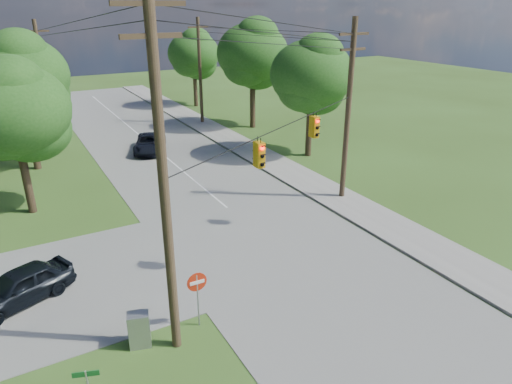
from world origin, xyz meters
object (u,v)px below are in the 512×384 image
pole_sw (163,179)px  do_not_enter_sign (197,287)px  car_main_north (150,143)px  pole_north_w (45,82)px  control_cabinet (139,330)px  pole_ne (348,110)px  car_cross_dark (20,286)px  pole_north_e (200,71)px

pole_sw → do_not_enter_sign: size_ratio=5.31×
pole_sw → car_main_north: 24.07m
pole_north_w → car_main_north: bearing=-47.3°
control_cabinet → do_not_enter_sign: do_not_enter_sign is taller
pole_ne → do_not_enter_sign: pole_ne is taller
pole_sw → control_cabinet: 5.71m
car_cross_dark → do_not_enter_sign: (5.65, -4.78, 0.91)m
control_cabinet → pole_sw: bearing=-12.1°
pole_ne → car_cross_dark: bearing=-173.0°
pole_sw → do_not_enter_sign: (1.10, 0.60, -4.57)m
car_main_north → do_not_enter_sign: do_not_enter_sign is taller
pole_north_e → pole_north_w: bearing=180.0°
pole_sw → pole_north_w: (-0.40, 29.60, -1.10)m
pole_north_w → car_cross_dark: size_ratio=2.39×
car_cross_dark → control_cabinet: bearing=12.4°
do_not_enter_sign → car_main_north: bearing=78.5°
car_cross_dark → car_main_north: bearing=125.2°
pole_north_e → control_cabinet: 32.78m
control_cabinet → do_not_enter_sign: (2.21, -0.00, 1.00)m
pole_north_e → pole_sw: bearing=-114.5°
control_cabinet → pole_north_w: bearing=104.9°
pole_north_w → do_not_enter_sign: 29.25m
control_cabinet → do_not_enter_sign: bearing=16.2°
pole_sw → pole_ne: 15.51m
pole_sw → do_not_enter_sign: pole_sw is taller
pole_north_w → car_cross_dark: pole_north_w is taller
pole_ne → car_cross_dark: (-18.05, -2.23, -4.72)m
pole_sw → control_cabinet: bearing=151.6°
pole_sw → pole_north_e: pole_sw is taller
pole_ne → control_cabinet: size_ratio=7.98×
pole_sw → pole_north_w: size_ratio=1.20×
pole_sw → control_cabinet: pole_sw is taller
car_main_north → pole_sw: bearing=-82.9°
pole_sw → car_cross_dark: (-4.55, 5.37, -5.48)m
pole_ne → control_cabinet: bearing=-154.4°
car_main_north → do_not_enter_sign: bearing=-80.6°
car_cross_dark → control_cabinet: size_ratio=3.18×
car_cross_dark → control_cabinet: (3.44, -4.77, -0.09)m
pole_north_e → car_main_north: 11.13m
do_not_enter_sign → pole_north_w: bearing=94.0°
pole_north_w → do_not_enter_sign: (1.50, -29.00, -3.47)m
pole_ne → car_cross_dark: pole_ne is taller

